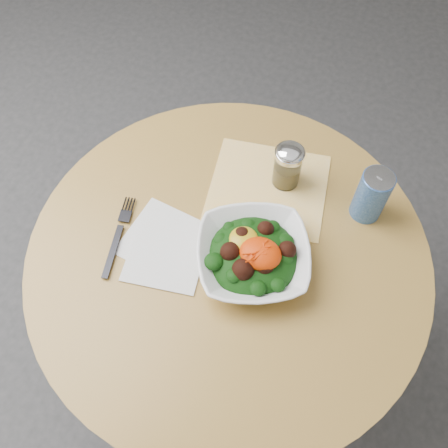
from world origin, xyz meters
The scene contains 8 objects.
ground centered at (0.00, 0.00, 0.00)m, with size 6.00×6.00×0.00m, color #303033.
table centered at (0.00, 0.00, 0.55)m, with size 0.90×0.90×0.75m.
cloth_napkin centered at (0.03, 0.20, 0.75)m, with size 0.27×0.25×0.00m, color #F6A20C.
paper_napkins centered at (-0.14, -0.04, 0.75)m, with size 0.21×0.22×0.00m.
salad_bowl centered at (0.06, 0.00, 0.78)m, with size 0.32×0.32×0.09m.
fork centered at (-0.25, -0.04, 0.76)m, with size 0.06×0.21×0.00m.
spice_shaker centered at (0.06, 0.23, 0.81)m, with size 0.07×0.07×0.12m.
beverage_can centered at (0.26, 0.21, 0.82)m, with size 0.07×0.07×0.14m.
Camera 1 is at (0.17, -0.48, 1.74)m, focal length 40.00 mm.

